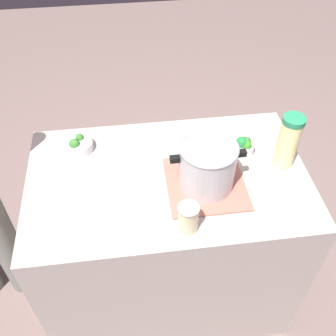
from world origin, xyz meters
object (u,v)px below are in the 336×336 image
at_px(mason_jar, 188,218).
at_px(broccoli_bowl_front, 243,146).
at_px(cooking_pot, 207,165).
at_px(broccoli_bowl_center, 78,145).
at_px(lemonade_pitcher, 288,142).

height_order(mason_jar, broccoli_bowl_front, mason_jar).
xyz_separation_m(cooking_pot, mason_jar, (0.11, 0.21, -0.05)).
bearing_deg(broccoli_bowl_front, cooking_pot, 40.24).
distance_m(cooking_pot, broccoli_bowl_center, 0.60).
relative_size(mason_jar, broccoli_bowl_center, 0.92).
relative_size(cooking_pot, lemonade_pitcher, 1.19).
distance_m(lemonade_pitcher, broccoli_bowl_front, 0.20).
bearing_deg(broccoli_bowl_center, lemonade_pitcher, 167.01).
height_order(lemonade_pitcher, mason_jar, lemonade_pitcher).
xyz_separation_m(lemonade_pitcher, broccoli_bowl_center, (0.88, -0.20, -0.10)).
bearing_deg(mason_jar, cooking_pot, -117.74).
xyz_separation_m(lemonade_pitcher, mason_jar, (0.46, 0.29, -0.07)).
distance_m(cooking_pot, broccoli_bowl_front, 0.27).
bearing_deg(broccoli_bowl_center, cooking_pot, 152.01).
bearing_deg(lemonade_pitcher, broccoli_bowl_center, -12.99).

